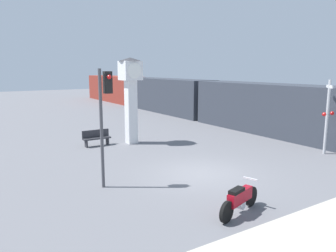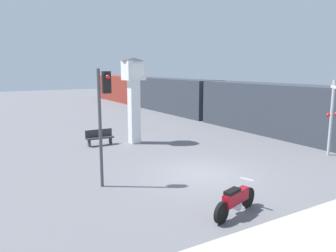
% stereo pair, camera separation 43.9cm
% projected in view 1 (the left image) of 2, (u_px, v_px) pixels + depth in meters
% --- Properties ---
extents(ground_plane, '(120.00, 120.00, 0.00)m').
position_uv_depth(ground_plane, '(201.00, 173.00, 14.00)').
color(ground_plane, slate).
extents(motorcycle, '(2.15, 0.82, 0.98)m').
position_uv_depth(motorcycle, '(240.00, 199.00, 10.04)').
color(motorcycle, black).
rests_on(motorcycle, ground_plane).
extents(clock_tower, '(1.32, 1.32, 5.06)m').
position_uv_depth(clock_tower, '(131.00, 87.00, 19.13)').
color(clock_tower, white).
rests_on(clock_tower, ground_plane).
extents(freight_train, '(2.80, 39.88, 3.40)m').
position_uv_depth(freight_train, '(167.00, 95.00, 33.74)').
color(freight_train, '#333842').
rests_on(freight_train, ground_plane).
extents(traffic_light, '(0.50, 0.35, 4.43)m').
position_uv_depth(traffic_light, '(104.00, 107.00, 11.94)').
color(traffic_light, '#47474C').
rests_on(traffic_light, ground_plane).
extents(railroad_crossing_signal, '(0.90, 0.82, 3.87)m').
position_uv_depth(railroad_crossing_signal, '(327.00, 114.00, 16.86)').
color(railroad_crossing_signal, '#B7B7BC').
rests_on(railroad_crossing_signal, ground_plane).
extents(bench, '(1.60, 0.44, 0.92)m').
position_uv_depth(bench, '(96.00, 137.00, 18.95)').
color(bench, '#2D2D33').
rests_on(bench, ground_plane).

